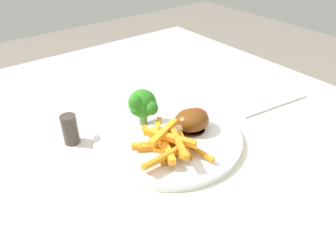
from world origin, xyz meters
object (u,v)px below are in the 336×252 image
at_px(pepper_shaker, 70,129).
at_px(chicken_drumstick_far, 189,121).
at_px(dining_table, 174,165).
at_px(chicken_drumstick_near, 192,121).
at_px(carrot_fries_pile, 167,143).
at_px(broccoli_floret_front, 142,104).
at_px(dinner_plate, 168,137).
at_px(fork, 276,105).

bearing_deg(pepper_shaker, chicken_drumstick_far, 58.16).
distance_m(dining_table, chicken_drumstick_near, 0.14).
bearing_deg(carrot_fries_pile, broccoli_floret_front, 172.55).
relative_size(dining_table, chicken_drumstick_far, 8.14).
bearing_deg(dining_table, carrot_fries_pile, -46.75).
bearing_deg(dinner_plate, dining_table, 123.82).
height_order(broccoli_floret_front, fork, broccoli_floret_front).
bearing_deg(broccoli_floret_front, carrot_fries_pile, -7.45).
bearing_deg(carrot_fries_pile, fork, 87.97).
bearing_deg(fork, broccoli_floret_front, 167.48).
height_order(dinner_plate, chicken_drumstick_far, chicken_drumstick_far).
xyz_separation_m(broccoli_floret_front, fork, (0.11, 0.29, -0.06)).
xyz_separation_m(dinner_plate, fork, (0.05, 0.27, -0.00)).
distance_m(broccoli_floret_front, chicken_drumstick_near, 0.10).
bearing_deg(chicken_drumstick_far, dining_table, -166.34).
bearing_deg(chicken_drumstick_near, dining_table, -160.43).
height_order(dining_table, chicken_drumstick_near, chicken_drumstick_near).
relative_size(broccoli_floret_front, fork, 0.40).
height_order(chicken_drumstick_near, pepper_shaker, pepper_shaker).
xyz_separation_m(carrot_fries_pile, pepper_shaker, (-0.15, -0.12, 0.00)).
xyz_separation_m(dinner_plate, chicken_drumstick_far, (0.01, 0.04, 0.03)).
distance_m(dining_table, chicken_drumstick_far, 0.14).
bearing_deg(chicken_drumstick_near, fork, 81.16).
bearing_deg(chicken_drumstick_far, carrot_fries_pile, -70.37).
bearing_deg(carrot_fries_pile, chicken_drumstick_far, 109.63).
xyz_separation_m(chicken_drumstick_near, chicken_drumstick_far, (-0.00, -0.00, 0.00)).
xyz_separation_m(dining_table, chicken_drumstick_near, (0.04, 0.01, 0.13)).
xyz_separation_m(carrot_fries_pile, fork, (0.01, 0.30, -0.03)).
height_order(dining_table, broccoli_floret_front, broccoli_floret_front).
bearing_deg(dining_table, dinner_plate, -56.18).
height_order(dinner_plate, carrot_fries_pile, carrot_fries_pile).
height_order(chicken_drumstick_far, pepper_shaker, pepper_shaker).
relative_size(broccoli_floret_front, carrot_fries_pile, 0.51).
bearing_deg(dining_table, chicken_drumstick_near, 19.57).
height_order(dinner_plate, broccoli_floret_front, broccoli_floret_front).
distance_m(carrot_fries_pile, chicken_drumstick_far, 0.08).
distance_m(chicken_drumstick_far, pepper_shaker, 0.23).
xyz_separation_m(fork, pepper_shaker, (-0.16, -0.42, 0.03)).
height_order(dining_table, chicken_drumstick_far, chicken_drumstick_far).
height_order(chicken_drumstick_near, chicken_drumstick_far, same).
xyz_separation_m(dinner_plate, pepper_shaker, (-0.11, -0.15, 0.02)).
relative_size(broccoli_floret_front, chicken_drumstick_near, 0.67).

